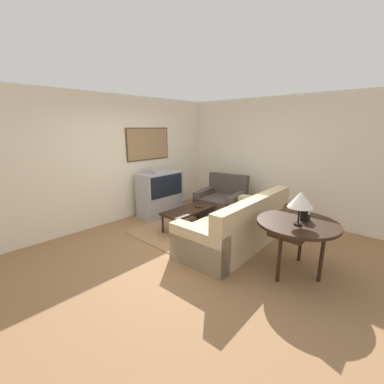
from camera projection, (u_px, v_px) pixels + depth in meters
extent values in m
plane|color=#8E6642|center=(191.00, 246.00, 4.51)|extent=(12.00, 12.00, 0.00)
cube|color=beige|center=(119.00, 159.00, 5.57)|extent=(12.00, 0.06, 2.70)
cube|color=#4C381E|center=(148.00, 144.00, 6.02)|extent=(1.20, 0.03, 0.74)
cube|color=#93704C|center=(149.00, 144.00, 6.00)|extent=(1.15, 0.01, 0.69)
cube|color=beige|center=(266.00, 157.00, 6.05)|extent=(0.06, 12.00, 2.70)
cube|color=#99704C|center=(187.00, 227.00, 5.37)|extent=(2.10, 1.43, 0.01)
cube|color=#9E9EA3|center=(160.00, 205.00, 6.13)|extent=(1.03, 0.52, 0.46)
cube|color=#9E9EA3|center=(160.00, 184.00, 6.00)|extent=(1.03, 0.52, 0.56)
cube|color=black|center=(167.00, 186.00, 5.83)|extent=(0.92, 0.01, 0.49)
cube|color=#9E9EA3|center=(159.00, 171.00, 5.92)|extent=(0.46, 0.28, 0.09)
cube|color=#CCB289|center=(234.00, 232.00, 4.58)|extent=(2.32, 1.06, 0.45)
cube|color=#CCB289|center=(256.00, 212.00, 4.23)|extent=(2.30, 0.30, 0.47)
cube|color=#CCB289|center=(261.00, 213.00, 5.32)|extent=(0.27, 0.99, 0.61)
cube|color=#CCB289|center=(198.00, 247.00, 3.81)|extent=(0.27, 0.99, 0.61)
cube|color=gray|center=(262.00, 207.00, 4.71)|extent=(0.36, 0.13, 0.34)
cube|color=gray|center=(232.00, 222.00, 3.95)|extent=(0.36, 0.13, 0.34)
cube|color=#473D38|center=(221.00, 206.00, 6.06)|extent=(1.12, 1.14, 0.45)
cube|color=#473D38|center=(229.00, 184.00, 6.26)|extent=(0.35, 1.00, 0.48)
cube|color=#473D38|center=(206.00, 200.00, 6.25)|extent=(0.97, 0.33, 0.59)
cube|color=#473D38|center=(237.00, 206.00, 5.82)|extent=(0.97, 0.33, 0.59)
cube|color=black|center=(189.00, 210.00, 5.22)|extent=(1.14, 0.51, 0.04)
cylinder|color=black|center=(177.00, 230.00, 4.76)|extent=(0.04, 0.04, 0.37)
cylinder|color=black|center=(212.00, 216.00, 5.51)|extent=(0.04, 0.04, 0.37)
cylinder|color=black|center=(163.00, 224.00, 5.04)|extent=(0.04, 0.04, 0.37)
cylinder|color=black|center=(198.00, 211.00, 5.78)|extent=(0.04, 0.04, 0.37)
cylinder|color=black|center=(298.00, 223.00, 3.55)|extent=(1.10, 1.10, 0.04)
cube|color=black|center=(297.00, 227.00, 3.56)|extent=(0.93, 0.44, 0.08)
cylinder|color=black|center=(279.00, 257.00, 3.41)|extent=(0.05, 0.05, 0.72)
cylinder|color=black|center=(301.00, 239.00, 3.95)|extent=(0.05, 0.05, 0.72)
cylinder|color=black|center=(322.00, 257.00, 3.41)|extent=(0.05, 0.05, 0.72)
cylinder|color=black|center=(298.00, 224.00, 3.43)|extent=(0.11, 0.11, 0.02)
cylinder|color=black|center=(300.00, 209.00, 3.38)|extent=(0.02, 0.02, 0.40)
cone|color=silver|center=(301.00, 199.00, 3.34)|extent=(0.32, 0.32, 0.22)
cube|color=black|center=(306.00, 213.00, 3.59)|extent=(0.14, 0.09, 0.20)
cylinder|color=white|center=(309.00, 211.00, 3.55)|extent=(0.10, 0.01, 0.10)
cube|color=black|center=(199.00, 207.00, 5.31)|extent=(0.11, 0.16, 0.02)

